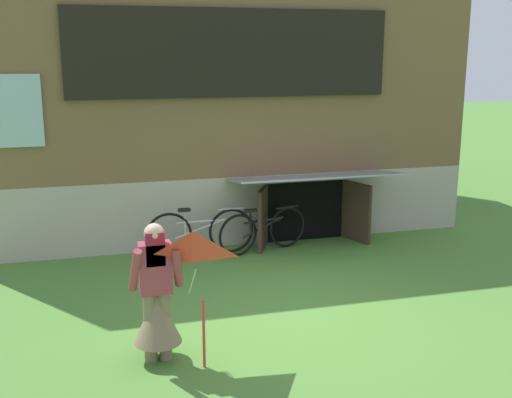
% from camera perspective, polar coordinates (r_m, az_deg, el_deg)
% --- Properties ---
extents(ground_plane, '(60.00, 60.00, 0.00)m').
position_cam_1_polar(ground_plane, '(8.29, 2.84, -10.15)').
color(ground_plane, '#4C7F33').
extents(log_house, '(8.74, 5.70, 5.23)m').
position_cam_1_polar(log_house, '(12.76, -4.57, 10.16)').
color(log_house, '#ADA393').
rests_on(log_house, ground_plane).
extents(person, '(0.61, 0.52, 1.54)m').
position_cam_1_polar(person, '(6.91, -8.96, -9.39)').
color(person, '#7F6B51').
rests_on(person, ground_plane).
extents(kite, '(0.79, 0.79, 1.49)m').
position_cam_1_polar(kite, '(6.29, -5.62, -6.03)').
color(kite, red).
rests_on(kite, ground_plane).
extents(bicycle_black, '(1.63, 0.48, 0.76)m').
position_cam_1_polar(bicycle_black, '(10.55, 0.64, -2.83)').
color(bicycle_black, black).
rests_on(bicycle_black, ground_plane).
extents(bicycle_silver, '(1.79, 0.08, 0.81)m').
position_cam_1_polar(bicycle_silver, '(10.39, -5.06, -3.00)').
color(bicycle_silver, black).
rests_on(bicycle_silver, ground_plane).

